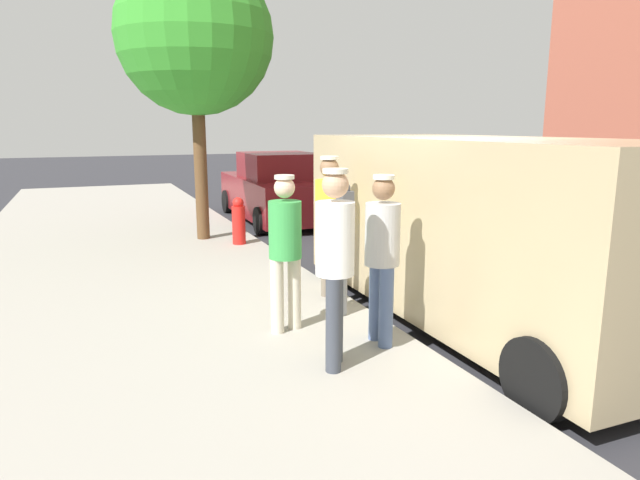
% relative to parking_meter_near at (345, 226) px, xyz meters
% --- Properties ---
extents(ground_plane, '(80.00, 80.00, 0.00)m').
position_rel_parking_meter_near_xyz_m(ground_plane, '(-1.35, 0.04, -1.18)').
color(ground_plane, '#2D2D33').
extents(sidewalk_slab, '(5.00, 32.00, 0.15)m').
position_rel_parking_meter_near_xyz_m(sidewalk_slab, '(2.15, 0.04, -1.11)').
color(sidewalk_slab, '#9E998E').
rests_on(sidewalk_slab, ground).
extents(parking_meter_near, '(0.14, 0.18, 1.52)m').
position_rel_parking_meter_near_xyz_m(parking_meter_near, '(0.00, 0.00, 0.00)').
color(parking_meter_near, gray).
rests_on(parking_meter_near, sidewalk_slab).
extents(pedestrian_in_green, '(0.35, 0.34, 1.64)m').
position_rel_parking_meter_near_xyz_m(pedestrian_in_green, '(0.78, 0.21, -0.09)').
color(pedestrian_in_green, beige).
rests_on(pedestrian_in_green, sidewalk_slab).
extents(pedestrian_in_yellow, '(0.34, 0.36, 1.77)m').
position_rel_parking_meter_near_xyz_m(pedestrian_in_yellow, '(-0.09, -0.63, -0.01)').
color(pedestrian_in_yellow, '#726656').
rests_on(pedestrian_in_yellow, sidewalk_slab).
extents(pedestrian_in_gray, '(0.34, 0.36, 1.68)m').
position_rel_parking_meter_near_xyz_m(pedestrian_in_gray, '(0.03, 0.91, -0.07)').
color(pedestrian_in_gray, '#4C608C').
rests_on(pedestrian_in_gray, sidewalk_slab).
extents(pedestrian_in_white, '(0.34, 0.34, 1.78)m').
position_rel_parking_meter_near_xyz_m(pedestrian_in_white, '(0.68, 1.23, -0.00)').
color(pedestrian_in_white, '#383D47').
rests_on(pedestrian_in_white, sidewalk_slab).
extents(parked_van, '(2.17, 5.22, 2.15)m').
position_rel_parking_meter_near_xyz_m(parked_van, '(-1.50, 0.39, -0.03)').
color(parked_van, tan).
rests_on(parked_van, ground).
extents(parked_sedan_behind, '(2.05, 4.45, 1.65)m').
position_rel_parking_meter_near_xyz_m(parked_sedan_behind, '(-1.65, -7.28, -0.43)').
color(parked_sedan_behind, maroon).
rests_on(parked_sedan_behind, ground).
extents(street_tree, '(2.82, 2.82, 5.12)m').
position_rel_parking_meter_near_xyz_m(street_tree, '(0.60, -5.04, 2.67)').
color(street_tree, brown).
rests_on(street_tree, sidewalk_slab).
extents(fire_hydrant, '(0.24, 0.24, 0.86)m').
position_rel_parking_meter_near_xyz_m(fire_hydrant, '(0.10, -4.28, -0.61)').
color(fire_hydrant, red).
rests_on(fire_hydrant, sidewalk_slab).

